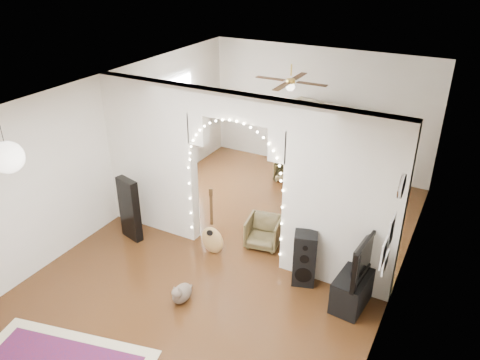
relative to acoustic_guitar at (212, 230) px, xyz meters
The scene contains 24 objects.
floor 0.61m from the acoustic_guitar, 36.61° to the left, with size 7.50×7.50×0.00m, color black.
ceiling 2.30m from the acoustic_guitar, 36.61° to the left, with size 5.00×7.50×0.02m, color white.
wall_back 4.12m from the acoustic_guitar, 85.19° to the left, with size 5.00×0.02×2.70m, color silver.
wall_front 3.63m from the acoustic_guitar, 84.51° to the right, with size 5.00×0.02×2.70m, color silver.
wall_left 2.36m from the acoustic_guitar, behind, with size 0.02×7.50×2.70m, color silver.
wall_right 2.99m from the acoustic_guitar, ahead, with size 0.02×7.50×2.70m, color silver.
divider_wall 1.07m from the acoustic_guitar, 36.61° to the left, with size 5.00×0.20×2.70m.
fairy_lights 1.16m from the acoustic_guitar, 19.63° to the left, with size 1.64×0.04×1.60m, color #FFEABF, non-canonical shape.
window 3.14m from the acoustic_guitar, 136.14° to the left, with size 0.04×1.20×1.40m, color white.
wall_clock 3.29m from the acoustic_guitar, ahead, with size 0.31×0.31×0.03m, color white.
picture_frames 3.10m from the acoustic_guitar, 14.91° to the right, with size 0.02×0.50×0.70m, color white, non-canonical shape.
paper_lantern 3.21m from the acoustic_guitar, 126.03° to the right, with size 0.40×0.40×0.40m, color white.
ceiling_fan 3.00m from the acoustic_guitar, 81.50° to the left, with size 1.10×1.10×0.30m, color gold, non-canonical shape.
guitar_case 1.50m from the acoustic_guitar, 169.80° to the right, with size 0.43×0.14×1.12m, color black.
acoustic_guitar is the anchor object (origin of this frame).
tabby_cat 1.28m from the acoustic_guitar, 79.60° to the right, with size 0.29×0.56×0.36m.
floor_speaker 1.60m from the acoustic_guitar, ahead, with size 0.41×0.38×0.86m.
media_console 2.40m from the acoustic_guitar, ahead, with size 0.40×1.00×0.50m, color black.
tv 2.42m from the acoustic_guitar, ahead, with size 1.07×0.14×0.62m, color black.
bookcase 3.57m from the acoustic_guitar, 79.77° to the left, with size 1.59×0.40×1.63m, color #C0AC8B.
dining_table 3.08m from the acoustic_guitar, 70.85° to the left, with size 1.22×0.83×0.76m.
flower_vase 3.10m from the acoustic_guitar, 70.85° to the left, with size 0.18×0.18×0.19m, color white.
dining_chair_left 3.07m from the acoustic_guitar, 89.00° to the left, with size 0.52×0.53×0.49m, color brown.
dining_chair_right 0.90m from the acoustic_guitar, 42.99° to the left, with size 0.55×0.56×0.51m, color brown.
Camera 1 is at (3.07, -5.67, 4.58)m, focal length 35.00 mm.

